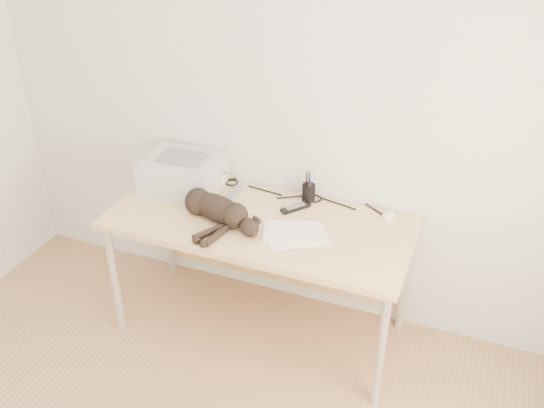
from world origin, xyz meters
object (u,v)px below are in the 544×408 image
at_px(mug, 220,179).
at_px(pen_cup, 309,192).
at_px(cat, 215,209).
at_px(printer, 183,173).
at_px(mouse, 389,214).
at_px(desk, 266,233).

distance_m(mug, pen_cup, 0.52).
relative_size(cat, mug, 6.64).
relative_size(printer, mouse, 3.91).
bearing_deg(pen_cup, printer, -169.70).
relative_size(desk, printer, 3.65).
xyz_separation_m(printer, mug, (0.18, 0.10, -0.05)).
height_order(pen_cup, mouse, pen_cup).
distance_m(desk, printer, 0.58).
relative_size(mug, pen_cup, 0.51).
height_order(cat, pen_cup, pen_cup).
distance_m(desk, cat, 0.34).
bearing_deg(desk, cat, -142.76).
relative_size(desk, cat, 2.56).
distance_m(printer, mug, 0.21).
height_order(desk, mouse, mouse).
relative_size(desk, mouse, 14.30).
xyz_separation_m(mug, mouse, (0.97, 0.02, -0.03)).
height_order(mug, pen_cup, pen_cup).
bearing_deg(pen_cup, cat, -136.61).
relative_size(printer, mug, 4.66).
bearing_deg(cat, mug, 129.12).
bearing_deg(mug, printer, -151.72).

